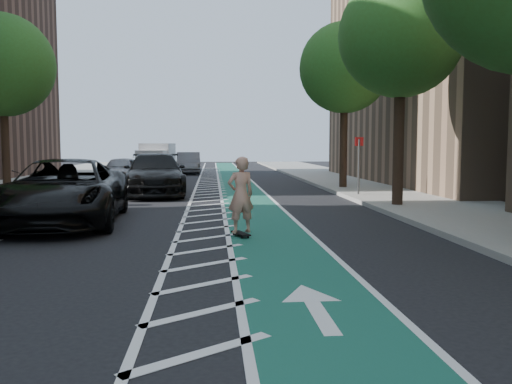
{
  "coord_description": "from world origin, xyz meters",
  "views": [
    {
      "loc": [
        1.64,
        -9.67,
        2.17
      ],
      "look_at": [
        2.63,
        2.52,
        1.1
      ],
      "focal_mm": 38.0,
      "sensor_mm": 36.0,
      "label": 1
    }
  ],
  "objects": [
    {
      "name": "suv_near",
      "position": [
        -2.4,
        5.44,
        0.89
      ],
      "size": [
        3.41,
        6.62,
        1.78
      ],
      "primitive_type": "imported",
      "rotation": [
        0.0,
        0.0,
        0.07
      ],
      "color": "black",
      "rests_on": "ground"
    },
    {
      "name": "bike_lane",
      "position": [
        3.0,
        10.0,
        0.01
      ],
      "size": [
        2.0,
        90.0,
        0.01
      ],
      "primitive_type": "cube",
      "color": "#195941",
      "rests_on": "ground"
    },
    {
      "name": "building_right_far",
      "position": [
        17.5,
        20.0,
        9.5
      ],
      "size": [
        14.0,
        22.0,
        19.0
      ],
      "primitive_type": "cube",
      "color": "#84664C",
      "rests_on": "ground"
    },
    {
      "name": "sign_post",
      "position": [
        7.6,
        12.0,
        1.35
      ],
      "size": [
        0.35,
        0.08,
        2.47
      ],
      "color": "#4C4C4C",
      "rests_on": "ground"
    },
    {
      "name": "ground",
      "position": [
        0.0,
        0.0,
        0.0
      ],
      "size": [
        120.0,
        120.0,
        0.0
      ],
      "primitive_type": "plane",
      "color": "black",
      "rests_on": "ground"
    },
    {
      "name": "car_silver",
      "position": [
        -3.64,
        22.16,
        0.74
      ],
      "size": [
        2.16,
        4.49,
        1.48
      ],
      "primitive_type": "imported",
      "rotation": [
        0.0,
        0.0,
        -0.1
      ],
      "color": "gray",
      "rests_on": "ground"
    },
    {
      "name": "skateboard",
      "position": [
        2.3,
        2.95,
        0.08
      ],
      "size": [
        0.45,
        0.78,
        0.1
      ],
      "rotation": [
        0.0,
        0.0,
        0.34
      ],
      "color": "black",
      "rests_on": "ground"
    },
    {
      "name": "tree_r_c",
      "position": [
        7.9,
        8.0,
        5.77
      ],
      "size": [
        4.2,
        4.2,
        7.9
      ],
      "color": "#382619",
      "rests_on": "ground"
    },
    {
      "name": "tree_l_d",
      "position": [
        -7.9,
        16.0,
        5.77
      ],
      "size": [
        4.2,
        4.2,
        7.9
      ],
      "color": "#382619",
      "rests_on": "ground"
    },
    {
      "name": "suv_far",
      "position": [
        -0.84,
        13.99,
        0.9
      ],
      "size": [
        3.07,
        6.41,
        1.8
      ],
      "primitive_type": "imported",
      "rotation": [
        0.0,
        0.0,
        0.09
      ],
      "color": "black",
      "rests_on": "ground"
    },
    {
      "name": "buffer_strip",
      "position": [
        1.5,
        10.0,
        0.01
      ],
      "size": [
        1.4,
        90.0,
        0.01
      ],
      "primitive_type": "cube",
      "color": "silver",
      "rests_on": "ground"
    },
    {
      "name": "barrel_a",
      "position": [
        -3.7,
        6.73,
        0.45
      ],
      "size": [
        0.71,
        0.71,
        0.96
      ],
      "color": "#EA530C",
      "rests_on": "ground"
    },
    {
      "name": "car_grey",
      "position": [
        -0.15,
        31.17,
        0.81
      ],
      "size": [
        1.94,
        4.98,
        1.61
      ],
      "primitive_type": "imported",
      "rotation": [
        0.0,
        0.0,
        0.05
      ],
      "color": "slate",
      "rests_on": "ground"
    },
    {
      "name": "barrel_c",
      "position": [
        -2.4,
        18.6,
        0.37
      ],
      "size": [
        0.58,
        0.58,
        0.79
      ],
      "color": "#F65D0C",
      "rests_on": "ground"
    },
    {
      "name": "barrel_b",
      "position": [
        -2.24,
        9.97,
        0.39
      ],
      "size": [
        0.6,
        0.6,
        0.82
      ],
      "color": "#E34B0B",
      "rests_on": "ground"
    },
    {
      "name": "sidewalk_right",
      "position": [
        9.5,
        10.0,
        0.07
      ],
      "size": [
        5.0,
        90.0,
        0.15
      ],
      "primitive_type": "cube",
      "color": "gray",
      "rests_on": "ground"
    },
    {
      "name": "curb_right",
      "position": [
        7.05,
        10.0,
        0.08
      ],
      "size": [
        0.12,
        90.0,
        0.16
      ],
      "primitive_type": "cube",
      "color": "gray",
      "rests_on": "ground"
    },
    {
      "name": "tree_r_d",
      "position": [
        7.9,
        16.0,
        5.77
      ],
      "size": [
        4.2,
        4.2,
        7.9
      ],
      "color": "#382619",
      "rests_on": "ground"
    },
    {
      "name": "skateboarder",
      "position": [
        2.3,
        2.95,
        1.0
      ],
      "size": [
        0.76,
        0.62,
        1.79
      ],
      "primitive_type": "imported",
      "rotation": [
        0.0,
        0.0,
        3.48
      ],
      "color": "tan",
      "rests_on": "skateboard"
    },
    {
      "name": "box_truck",
      "position": [
        -3.16,
        37.37,
        1.05
      ],
      "size": [
        2.94,
        5.69,
        2.28
      ],
      "rotation": [
        0.0,
        0.0,
        -0.1
      ],
      "color": "silver",
      "rests_on": "ground"
    }
  ]
}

